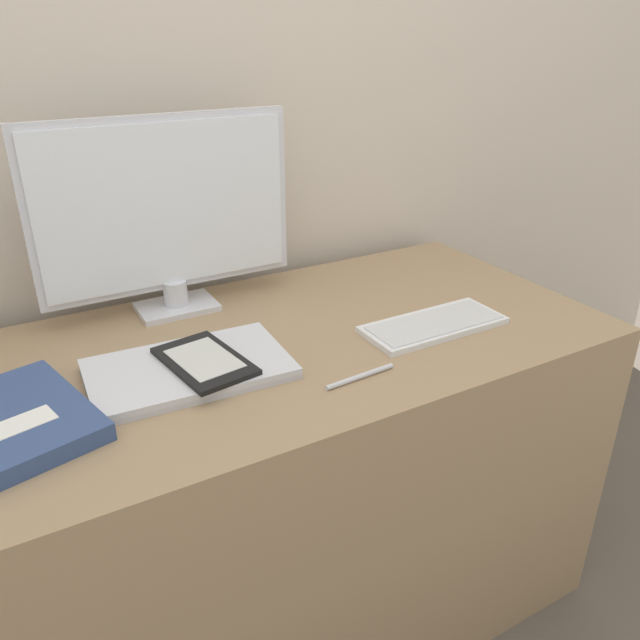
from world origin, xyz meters
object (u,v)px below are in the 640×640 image
(ereader, at_px, (204,361))
(notebook, at_px, (16,420))
(laptop, at_px, (189,369))
(pen, at_px, (360,376))
(monitor, at_px, (166,213))
(keyboard, at_px, (434,325))

(ereader, bearing_deg, notebook, -177.20)
(laptop, height_order, pen, laptop)
(monitor, height_order, laptop, monitor)
(keyboard, height_order, laptop, laptop)
(keyboard, bearing_deg, ereader, 173.22)
(monitor, bearing_deg, keyboard, -39.52)
(ereader, relative_size, pen, 1.46)
(monitor, height_order, notebook, monitor)
(ereader, bearing_deg, pen, -33.54)
(monitor, relative_size, notebook, 1.76)
(laptop, bearing_deg, keyboard, -7.80)
(notebook, relative_size, pen, 2.15)
(monitor, distance_m, notebook, 0.49)
(keyboard, xyz_separation_m, notebook, (-0.75, 0.04, 0.01))
(monitor, relative_size, ereader, 2.59)
(keyboard, xyz_separation_m, ereader, (-0.45, 0.05, 0.02))
(keyboard, relative_size, pen, 2.11)
(notebook, bearing_deg, ereader, 2.80)
(laptop, relative_size, notebook, 1.18)
(laptop, xyz_separation_m, ereader, (0.02, -0.01, 0.01))
(monitor, bearing_deg, laptop, -103.63)
(ereader, xyz_separation_m, pen, (0.22, -0.15, -0.02))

